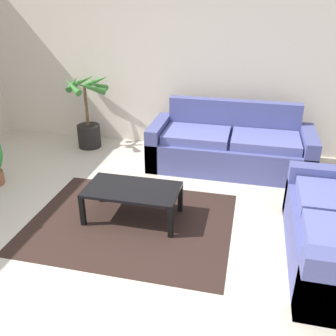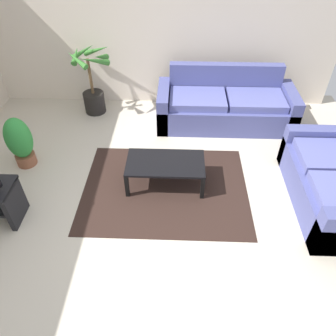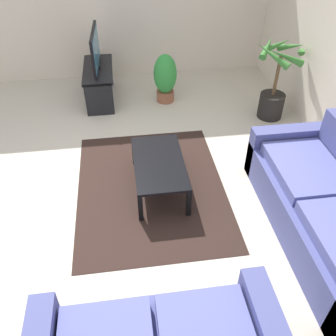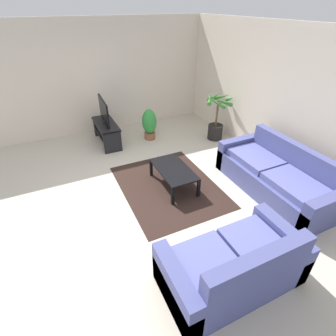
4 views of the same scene
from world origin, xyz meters
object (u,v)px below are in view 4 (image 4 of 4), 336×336
couch_main (275,177)px  couch_loveseat (233,266)px  potted_palm (217,121)px  potted_plant_small (149,124)px  tv (104,111)px  coffee_table (174,171)px  tv_stand (107,130)px

couch_main → couch_loveseat: bearing=-56.9°
potted_palm → potted_plant_small: size_ratio=1.52×
potted_palm → potted_plant_small: bearing=-115.7°
couch_loveseat → tv: size_ratio=1.77×
couch_main → coffee_table: couch_main is taller
coffee_table → couch_main: bearing=59.3°
tv_stand → coffee_table: (2.27, 0.68, -0.01)m
couch_loveseat → coffee_table: bearing=173.1°
couch_main → tv: (-3.21, -2.26, 0.52)m
couch_main → potted_plant_small: bearing=-157.6°
tv → couch_loveseat: bearing=5.5°
couch_main → potted_palm: size_ratio=1.91×
tv → potted_plant_small: 1.13m
couch_loveseat → potted_palm: potted_palm is taller
couch_loveseat → potted_palm: (-3.46, 2.10, 0.19)m
couch_main → couch_loveseat: same height
tv_stand → couch_loveseat: bearing=5.6°
couch_main → potted_plant_small: (-2.99, -1.23, 0.10)m
couch_loveseat → potted_plant_small: 4.23m
couch_main → coffee_table: bearing=-120.7°
couch_loveseat → potted_palm: 4.05m
couch_main → coffee_table: 1.83m
couch_main → tv_stand: (-3.21, -2.26, 0.04)m
tv → potted_plant_small: size_ratio=1.24×
coffee_table → tv: bearing=-163.3°
tv_stand → potted_plant_small: size_ratio=1.42×
coffee_table → tv_stand: bearing=-163.2°
potted_plant_small → couch_loveseat: bearing=-8.2°
couch_loveseat → tv_stand: couch_loveseat is taller
tv_stand → tv: bearing=87.6°
couch_main → coffee_table: (-0.94, -1.58, 0.03)m
couch_loveseat → tv: 4.45m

